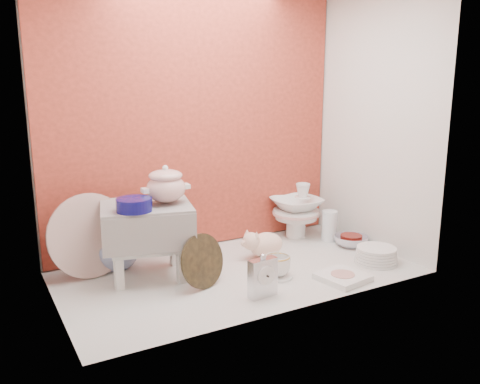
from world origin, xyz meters
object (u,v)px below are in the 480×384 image
(crystal_bowl, at_px, (351,241))
(porcelain_tower, at_px, (296,211))
(soup_tureen, at_px, (166,184))
(mantel_clock, at_px, (263,276))
(floral_platter, at_px, (90,236))
(gold_rim_teacup, at_px, (277,265))
(blue_white_vase, at_px, (115,245))
(step_stool, at_px, (147,241))
(plush_pig, at_px, (266,244))
(dinner_plate_stack, at_px, (376,255))

(crystal_bowl, distance_m, porcelain_tower, 0.39)
(soup_tureen, relative_size, mantel_clock, 1.15)
(floral_platter, bearing_deg, gold_rim_teacup, -30.70)
(floral_platter, height_order, gold_rim_teacup, floral_platter)
(soup_tureen, relative_size, blue_white_vase, 0.91)
(blue_white_vase, height_order, porcelain_tower, porcelain_tower)
(step_stool, distance_m, soup_tureen, 0.30)
(floral_platter, relative_size, crystal_bowl, 2.12)
(step_stool, xyz_separation_m, mantel_clock, (0.38, -0.49, -0.09))
(step_stool, height_order, blue_white_vase, step_stool)
(soup_tureen, distance_m, mantel_clock, 0.65)
(mantel_clock, bearing_deg, plush_pig, 50.67)
(blue_white_vase, relative_size, gold_rim_teacup, 1.93)
(mantel_clock, relative_size, crystal_bowl, 1.00)
(mantel_clock, distance_m, porcelain_tower, 0.93)
(blue_white_vase, xyz_separation_m, gold_rim_teacup, (0.67, -0.53, -0.07))
(step_stool, relative_size, mantel_clock, 2.14)
(soup_tureen, height_order, gold_rim_teacup, soup_tureen)
(mantel_clock, relative_size, dinner_plate_stack, 0.88)
(step_stool, xyz_separation_m, dinner_plate_stack, (1.15, -0.42, -0.14))
(plush_pig, distance_m, crystal_bowl, 0.56)
(floral_platter, xyz_separation_m, crystal_bowl, (1.46, -0.29, -0.18))
(crystal_bowl, bearing_deg, mantel_clock, -157.50)
(blue_white_vase, height_order, plush_pig, blue_white_vase)
(soup_tureen, height_order, blue_white_vase, soup_tureen)
(step_stool, distance_m, dinner_plate_stack, 1.23)
(blue_white_vase, bearing_deg, floral_platter, -161.98)
(mantel_clock, distance_m, gold_rim_teacup, 0.25)
(mantel_clock, xyz_separation_m, plush_pig, (0.29, 0.44, -0.03))
(dinner_plate_stack, height_order, porcelain_tower, porcelain_tower)
(plush_pig, xyz_separation_m, dinner_plate_stack, (0.48, -0.37, -0.03))
(step_stool, relative_size, blue_white_vase, 1.69)
(blue_white_vase, relative_size, dinner_plate_stack, 1.11)
(plush_pig, distance_m, dinner_plate_stack, 0.60)
(floral_platter, relative_size, porcelain_tower, 1.24)
(gold_rim_teacup, bearing_deg, porcelain_tower, 46.87)
(soup_tureen, bearing_deg, blue_white_vase, 132.00)
(gold_rim_teacup, height_order, crystal_bowl, gold_rim_teacup)
(step_stool, relative_size, floral_platter, 1.01)
(blue_white_vase, bearing_deg, mantel_clock, -54.48)
(mantel_clock, height_order, dinner_plate_stack, mantel_clock)
(blue_white_vase, relative_size, porcelain_tower, 0.74)
(soup_tureen, xyz_separation_m, crystal_bowl, (1.12, -0.11, -0.44))
(step_stool, bearing_deg, crystal_bowl, 7.19)
(soup_tureen, bearing_deg, porcelain_tower, 12.14)
(floral_platter, bearing_deg, crystal_bowl, -11.32)
(floral_platter, bearing_deg, step_stool, -31.61)
(soup_tureen, distance_m, dinner_plate_stack, 1.20)
(blue_white_vase, bearing_deg, plush_pig, -17.60)
(mantel_clock, xyz_separation_m, porcelain_tower, (0.65, 0.66, 0.07))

